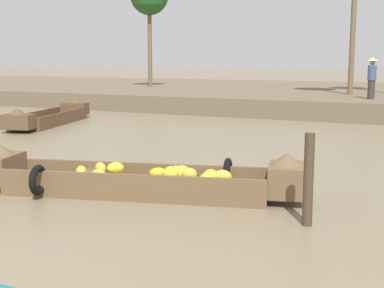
# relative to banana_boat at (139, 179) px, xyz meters

# --- Properties ---
(ground_plane) EXTENTS (300.00, 300.00, 0.00)m
(ground_plane) POSITION_rel_banana_boat_xyz_m (0.38, 4.39, -0.28)
(ground_plane) COLOR #7A6B51
(riverbank_strip) EXTENTS (160.00, 20.00, 0.76)m
(riverbank_strip) POSITION_rel_banana_boat_xyz_m (0.38, 22.26, 0.10)
(riverbank_strip) COLOR brown
(riverbank_strip) RESTS_ON ground
(banana_boat) EXTENTS (5.74, 2.49, 0.82)m
(banana_boat) POSITION_rel_banana_boat_xyz_m (0.00, 0.00, 0.00)
(banana_boat) COLOR brown
(banana_boat) RESTS_ON ground
(cargo_boat_upstream) EXTENTS (2.42, 5.38, 0.79)m
(cargo_boat_upstream) POSITION_rel_banana_boat_xyz_m (-8.29, 7.29, -0.02)
(cargo_boat_upstream) COLOR brown
(cargo_boat_upstream) RESTS_ON ground
(vendor_person) EXTENTS (0.44, 0.44, 1.66)m
(vendor_person) POSITION_rel_banana_boat_xyz_m (1.93, 14.65, 1.41)
(vendor_person) COLOR #332D28
(vendor_person) RESTS_ON riverbank_strip
(mooring_post) EXTENTS (0.14, 0.14, 1.32)m
(mooring_post) POSITION_rel_banana_boat_xyz_m (3.05, -0.45, 0.38)
(mooring_post) COLOR #423323
(mooring_post) RESTS_ON ground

